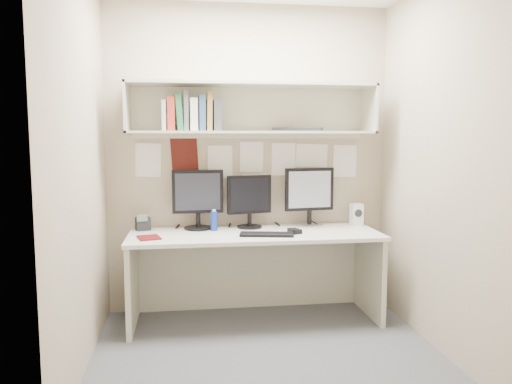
{
  "coord_description": "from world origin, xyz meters",
  "views": [
    {
      "loc": [
        -0.54,
        -3.25,
        1.5
      ],
      "look_at": [
        -0.03,
        0.35,
        1.09
      ],
      "focal_mm": 35.0,
      "sensor_mm": 36.0,
      "label": 1
    }
  ],
  "objects": [
    {
      "name": "desk_phone",
      "position": [
        -0.9,
        0.88,
        0.78
      ],
      "size": [
        0.14,
        0.13,
        0.14
      ],
      "rotation": [
        0.0,
        0.0,
        0.31
      ],
      "color": "black",
      "rests_on": "desk"
    },
    {
      "name": "floor",
      "position": [
        0.0,
        0.0,
        0.0
      ],
      "size": [
        2.4,
        2.0,
        0.01
      ],
      "primitive_type": "cube",
      "color": "#4C4C51",
      "rests_on": "ground"
    },
    {
      "name": "monitor_right",
      "position": [
        0.5,
        0.87,
        1.0
      ],
      "size": [
        0.43,
        0.24,
        0.5
      ],
      "rotation": [
        0.0,
        0.0,
        0.11
      ],
      "color": "#A5A5AA",
      "rests_on": "desk"
    },
    {
      "name": "desk",
      "position": [
        0.0,
        0.65,
        0.37
      ],
      "size": [
        2.0,
        0.7,
        0.73
      ],
      "color": "silver",
      "rests_on": "floor"
    },
    {
      "name": "mouse",
      "position": [
        0.31,
        0.57,
        0.75
      ],
      "size": [
        0.11,
        0.13,
        0.04
      ],
      "primitive_type": "cube",
      "rotation": [
        0.0,
        0.0,
        0.33
      ],
      "color": "black",
      "rests_on": "desk"
    },
    {
      "name": "monitor_left",
      "position": [
        -0.45,
        0.87,
        1.0
      ],
      "size": [
        0.42,
        0.23,
        0.49
      ],
      "rotation": [
        0.0,
        0.0,
        0.03
      ],
      "color": "black",
      "rests_on": "desk"
    },
    {
      "name": "keyboard",
      "position": [
        0.07,
        0.5,
        0.74
      ],
      "size": [
        0.43,
        0.22,
        0.02
      ],
      "primitive_type": "cube",
      "rotation": [
        0.0,
        0.0,
        -0.19
      ],
      "color": "black",
      "rests_on": "desk"
    },
    {
      "name": "maroon_notebook",
      "position": [
        -0.83,
        0.53,
        0.74
      ],
      "size": [
        0.2,
        0.23,
        0.01
      ],
      "primitive_type": "cube",
      "rotation": [
        0.0,
        0.0,
        0.26
      ],
      "color": "#530E0F",
      "rests_on": "desk"
    },
    {
      "name": "wall_front",
      "position": [
        0.0,
        -1.0,
        1.3
      ],
      "size": [
        2.4,
        0.02,
        2.6
      ],
      "primitive_type": "cube",
      "color": "tan",
      "rests_on": "ground"
    },
    {
      "name": "wall_right",
      "position": [
        1.2,
        0.0,
        1.3
      ],
      "size": [
        0.02,
        2.0,
        2.6
      ],
      "primitive_type": "cube",
      "color": "tan",
      "rests_on": "ground"
    },
    {
      "name": "overhead_hutch",
      "position": [
        0.0,
        0.86,
        1.72
      ],
      "size": [
        2.0,
        0.38,
        0.4
      ],
      "color": "beige",
      "rests_on": "wall_back"
    },
    {
      "name": "pinned_papers",
      "position": [
        0.0,
        0.99,
        1.25
      ],
      "size": [
        1.92,
        0.01,
        0.48
      ],
      "primitive_type": null,
      "color": "white",
      "rests_on": "wall_back"
    },
    {
      "name": "speaker",
      "position": [
        0.92,
        0.84,
        0.82
      ],
      "size": [
        0.1,
        0.11,
        0.19
      ],
      "rotation": [
        0.0,
        0.0,
        0.08
      ],
      "color": "silver",
      "rests_on": "desk"
    },
    {
      "name": "blue_bottle",
      "position": [
        -0.32,
        0.77,
        0.81
      ],
      "size": [
        0.06,
        0.06,
        0.17
      ],
      "color": "#152D96",
      "rests_on": "desk"
    },
    {
      "name": "monitor_center",
      "position": [
        -0.02,
        0.87,
        0.97
      ],
      "size": [
        0.38,
        0.21,
        0.44
      ],
      "rotation": [
        0.0,
        0.0,
        0.2
      ],
      "color": "black",
      "rests_on": "desk"
    },
    {
      "name": "wall_back",
      "position": [
        0.0,
        1.0,
        1.3
      ],
      "size": [
        2.4,
        0.02,
        2.6
      ],
      "primitive_type": "cube",
      "color": "tan",
      "rests_on": "ground"
    },
    {
      "name": "wall_left",
      "position": [
        -1.2,
        0.0,
        1.3
      ],
      "size": [
        0.02,
        2.0,
        2.6
      ],
      "primitive_type": "cube",
      "color": "tan",
      "rests_on": "ground"
    },
    {
      "name": "hutch_tray",
      "position": [
        0.38,
        0.82,
        1.55
      ],
      "size": [
        0.43,
        0.28,
        0.03
      ],
      "primitive_type": "cube",
      "rotation": [
        0.0,
        0.0,
        -0.34
      ],
      "color": "black",
      "rests_on": "overhead_hutch"
    },
    {
      "name": "book_stack",
      "position": [
        -0.48,
        0.78,
        1.68
      ],
      "size": [
        0.47,
        0.19,
        0.31
      ],
      "color": "#B9B8B3",
      "rests_on": "overhead_hutch"
    }
  ]
}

